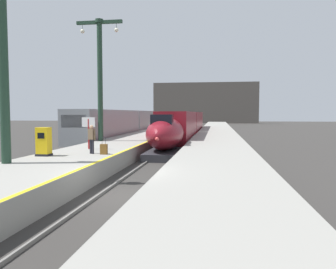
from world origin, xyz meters
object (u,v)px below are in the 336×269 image
(highspeed_train_main, at_px, (184,125))
(passenger_near_edge, at_px, (92,137))
(rolling_suitcase, at_px, (104,149))
(station_column_mid, at_px, (100,69))
(departure_info_board, at_px, (89,126))
(station_column_near, at_px, (3,46))
(ticket_machine_yellow, at_px, (44,143))
(regional_train_adjacent, at_px, (129,123))

(highspeed_train_main, distance_m, passenger_near_edge, 22.73)
(highspeed_train_main, height_order, rolling_suitcase, highspeed_train_main)
(station_column_mid, relative_size, departure_info_board, 4.87)
(station_column_mid, bearing_deg, highspeed_train_main, 66.61)
(station_column_near, distance_m, ticket_machine_yellow, 5.58)
(regional_train_adjacent, height_order, rolling_suitcase, regional_train_adjacent)
(highspeed_train_main, bearing_deg, station_column_mid, -113.39)
(departure_info_board, bearing_deg, regional_train_adjacent, 98.76)
(passenger_near_edge, height_order, ticket_machine_yellow, passenger_near_edge)
(station_column_near, distance_m, rolling_suitcase, 7.40)
(regional_train_adjacent, height_order, ticket_machine_yellow, regional_train_adjacent)
(passenger_near_edge, relative_size, departure_info_board, 0.80)
(station_column_near, distance_m, station_column_mid, 13.00)
(station_column_mid, distance_m, ticket_machine_yellow, 11.50)
(rolling_suitcase, bearing_deg, station_column_mid, 110.92)
(highspeed_train_main, relative_size, regional_train_adjacent, 1.06)
(regional_train_adjacent, xyz_separation_m, station_column_mid, (2.20, -17.56, 5.05))
(regional_train_adjacent, relative_size, passenger_near_edge, 21.66)
(departure_info_board, bearing_deg, ticket_machine_yellow, -107.16)
(station_column_mid, height_order, passenger_near_edge, station_column_mid)
(ticket_machine_yellow, bearing_deg, station_column_near, -97.04)
(regional_train_adjacent, xyz_separation_m, rolling_suitcase, (5.66, -26.60, -0.77))
(rolling_suitcase, xyz_separation_m, ticket_machine_yellow, (-3.11, -1.11, 0.44))
(rolling_suitcase, height_order, departure_info_board, departure_info_board)
(highspeed_train_main, bearing_deg, regional_train_adjacent, 154.18)
(rolling_suitcase, bearing_deg, ticket_machine_yellow, -160.38)
(highspeed_train_main, bearing_deg, ticket_machine_yellow, -103.13)
(rolling_suitcase, bearing_deg, regional_train_adjacent, 102.00)
(regional_train_adjacent, bearing_deg, passenger_near_edge, -79.58)
(station_column_mid, bearing_deg, ticket_machine_yellow, -88.03)
(highspeed_train_main, height_order, regional_train_adjacent, regional_train_adjacent)
(highspeed_train_main, xyz_separation_m, station_column_near, (-5.90, -26.63, 4.66))
(regional_train_adjacent, distance_m, station_column_mid, 18.40)
(highspeed_train_main, relative_size, rolling_suitcase, 39.45)
(rolling_suitcase, height_order, ticket_machine_yellow, ticket_machine_yellow)
(departure_info_board, bearing_deg, rolling_suitcase, -53.07)
(highspeed_train_main, relative_size, station_column_mid, 3.75)
(highspeed_train_main, xyz_separation_m, regional_train_adjacent, (-8.10, 3.92, 0.21))
(rolling_suitcase, distance_m, departure_info_board, 3.48)
(regional_train_adjacent, bearing_deg, station_column_mid, -82.86)
(station_column_mid, distance_m, departure_info_board, 8.06)
(ticket_machine_yellow, bearing_deg, rolling_suitcase, 19.62)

